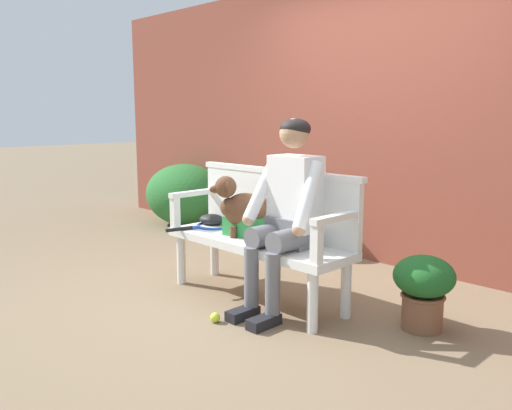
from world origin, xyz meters
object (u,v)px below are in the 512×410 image
tennis_racket (211,226)px  dog_on_bench (240,206)px  sports_bag (245,226)px  potted_plant (424,286)px  tennis_ball (215,317)px  person_seated (288,208)px  baseball_glove (212,220)px  garden_bench (256,247)px

tennis_racket → dog_on_bench: bearing=-6.5°
tennis_racket → sports_bag: bearing=-0.8°
sports_bag → potted_plant: bearing=15.0°
sports_bag → tennis_ball: bearing=-62.4°
tennis_racket → person_seated: bearing=-2.5°
person_seated → sports_bag: (-0.46, 0.03, -0.20)m
dog_on_bench → tennis_racket: dog_on_bench is taller
person_seated → potted_plant: size_ratio=2.76×
tennis_ball → potted_plant: bearing=41.0°
baseball_glove → sports_bag: 0.46m
garden_bench → tennis_racket: 0.55m
baseball_glove → tennis_ball: 1.05m
sports_bag → garden_bench: bearing=-9.3°
person_seated → sports_bag: size_ratio=4.74×
garden_bench → potted_plant: size_ratio=3.18×
dog_on_bench → garden_bench: bearing=5.9°
tennis_racket → baseball_glove: (-0.06, 0.05, 0.04)m
tennis_ball → baseball_glove: bearing=141.3°
baseball_glove → potted_plant: size_ratio=0.46×
person_seated → tennis_racket: size_ratio=2.28×
sports_bag → baseball_glove: bearing=172.7°
tennis_racket → tennis_ball: tennis_racket is taller
garden_bench → tennis_ball: bearing=-75.2°
dog_on_bench → sports_bag: size_ratio=1.61×
garden_bench → tennis_racket: bearing=176.9°
tennis_racket → sports_bag: (0.40, -0.01, 0.06)m
baseball_glove → sports_bag: sports_bag is taller
garden_bench → person_seated: person_seated is taller
dog_on_bench → tennis_racket: (-0.39, 0.04, -0.22)m
garden_bench → tennis_ball: garden_bench is taller
tennis_racket → tennis_ball: size_ratio=8.81×
baseball_glove → potted_plant: (1.74, 0.28, -0.22)m
dog_on_bench → tennis_ball: (0.29, -0.49, -0.65)m
dog_on_bench → tennis_racket: size_ratio=0.78×
person_seated → potted_plant: bearing=24.4°
garden_bench → tennis_ball: 0.64m
potted_plant → dog_on_bench: bearing=-163.5°
tennis_ball → tennis_racket: bearing=141.7°
person_seated → potted_plant: (0.82, 0.37, -0.45)m
dog_on_bench → person_seated: bearing=0.9°
person_seated → sports_bag: 0.50m
potted_plant → baseball_glove: bearing=-170.7°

